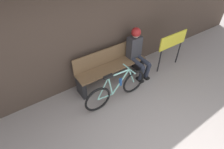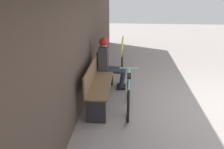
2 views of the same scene
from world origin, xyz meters
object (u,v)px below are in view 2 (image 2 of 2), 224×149
(bicycle, at_px, (129,93))
(person_seated, at_px, (108,59))
(park_bench_near, at_px, (99,82))
(signboard, at_px, (122,48))

(bicycle, bearing_deg, person_seated, 27.90)
(park_bench_near, relative_size, signboard, 1.78)
(bicycle, bearing_deg, park_bench_near, 66.39)
(bicycle, relative_size, signboard, 1.54)
(park_bench_near, height_order, signboard, signboard)
(park_bench_near, bearing_deg, signboard, -14.92)
(park_bench_near, height_order, person_seated, person_seated)
(park_bench_near, relative_size, person_seated, 1.42)
(park_bench_near, bearing_deg, bicycle, -113.61)
(park_bench_near, xyz_separation_m, bicycle, (-0.28, -0.64, -0.09))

